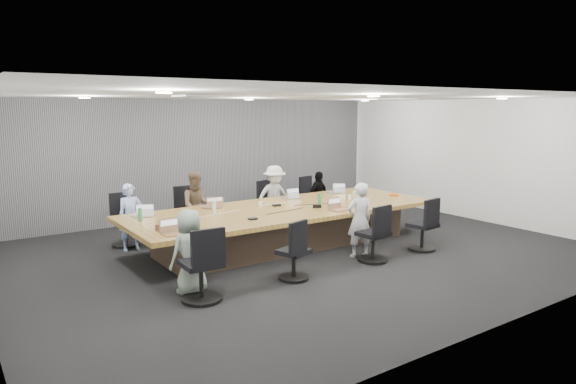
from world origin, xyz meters
TOP-DOWN VIEW (x-y plane):
  - floor at (0.00, 0.00)m, footprint 10.00×8.00m
  - ceiling at (0.00, 0.00)m, footprint 10.00×8.00m
  - wall_back at (0.00, 4.00)m, footprint 10.00×0.00m
  - wall_front at (0.00, -4.00)m, footprint 10.00×0.00m
  - wall_right at (5.00, 0.00)m, footprint 0.00×8.00m
  - curtain at (0.00, 3.92)m, footprint 9.80×0.04m
  - conference_table at (0.00, 0.50)m, footprint 6.00×2.20m
  - chair_0 at (-2.51, 2.20)m, footprint 0.56×0.56m
  - chair_1 at (-1.18, 2.20)m, footprint 0.61×0.61m
  - chair_2 at (0.64, 2.20)m, footprint 0.65×0.65m
  - chair_3 at (1.85, 2.20)m, footprint 0.62×0.62m
  - chair_4 at (-2.54, -1.20)m, footprint 0.62×0.62m
  - chair_5 at (-1.00, -1.20)m, footprint 0.61×0.61m
  - chair_6 at (0.66, -1.20)m, footprint 0.60×0.60m
  - chair_7 at (1.90, -1.20)m, footprint 0.59×0.59m
  - person_0 at (-2.51, 1.85)m, footprint 0.46×0.30m
  - laptop_0 at (-2.51, 1.30)m, footprint 0.34×0.27m
  - person_1 at (-1.18, 1.85)m, footprint 0.76×0.65m
  - laptop_1 at (-1.18, 1.30)m, footprint 0.36×0.29m
  - person_2 at (0.64, 1.85)m, footprint 0.95×0.63m
  - laptop_2 at (0.64, 1.30)m, footprint 0.29×0.20m
  - person_3 at (1.85, 1.85)m, footprint 0.73×0.44m
  - laptop_3 at (1.85, 1.30)m, footprint 0.34×0.27m
  - person_4 at (-2.54, -0.85)m, footprint 0.65×0.49m
  - laptop_4 at (-2.54, -0.30)m, footprint 0.34×0.23m
  - person_6 at (0.66, -0.85)m, footprint 0.54×0.41m
  - laptop_6 at (0.66, -0.30)m, footprint 0.32×0.22m
  - bottle_green_left at (-2.65, 0.88)m, footprint 0.06×0.06m
  - bottle_green_right at (0.62, 0.23)m, footprint 0.09×0.09m
  - bottle_clear at (-1.35, 0.76)m, footprint 0.09×0.09m
  - cup_white_far at (-0.34, 0.84)m, footprint 0.08×0.08m
  - cup_white_near at (1.61, 0.49)m, footprint 0.09×0.09m
  - mug_brown at (-2.65, 0.08)m, footprint 0.10×0.10m
  - mic_left at (-1.05, -0.07)m, footprint 0.15×0.11m
  - mic_right at (-0.06, 0.71)m, footprint 0.17×0.12m
  - stapler at (0.47, 0.12)m, footprint 0.16×0.10m
  - canvas_bag at (1.82, 0.46)m, footprint 0.34×0.31m
  - snack_packet at (2.65, 0.25)m, footprint 0.22×0.21m

SIDE VIEW (x-z plane):
  - floor at x=0.00m, z-range 0.00..0.00m
  - chair_5 at x=-1.00m, z-range 0.00..0.73m
  - chair_2 at x=0.64m, z-range 0.00..0.77m
  - chair_3 at x=1.85m, z-range 0.00..0.77m
  - chair_7 at x=1.90m, z-range 0.00..0.78m
  - conference_table at x=0.00m, z-range 0.03..0.77m
  - chair_6 at x=0.66m, z-range 0.00..0.80m
  - chair_0 at x=-2.51m, z-range 0.00..0.80m
  - chair_1 at x=-1.18m, z-range 0.00..0.83m
  - chair_4 at x=-2.54m, z-range 0.00..0.88m
  - person_3 at x=1.85m, z-range 0.00..1.16m
  - person_4 at x=-2.54m, z-range 0.00..1.22m
  - person_0 at x=-2.51m, z-range 0.00..1.24m
  - person_6 at x=0.66m, z-range 0.00..1.32m
  - person_1 at x=-1.18m, z-range 0.00..1.37m
  - person_2 at x=0.64m, z-range 0.00..1.37m
  - laptop_0 at x=-2.51m, z-range 0.74..0.76m
  - laptop_1 at x=-1.18m, z-range 0.74..0.76m
  - laptop_2 at x=0.64m, z-range 0.74..0.76m
  - laptop_3 at x=1.85m, z-range 0.74..0.76m
  - laptop_4 at x=-2.54m, z-range 0.74..0.76m
  - laptop_6 at x=0.66m, z-range 0.74..0.76m
  - mic_left at x=-1.05m, z-range 0.74..0.77m
  - mic_right at x=-0.06m, z-range 0.74..0.77m
  - snack_packet at x=2.65m, z-range 0.74..0.78m
  - stapler at x=0.47m, z-range 0.74..0.80m
  - cup_white_far at x=-0.34m, z-range 0.74..0.83m
  - cup_white_near at x=1.61m, z-range 0.74..0.83m
  - mug_brown at x=-2.65m, z-range 0.74..0.84m
  - canvas_bag at x=1.82m, z-range 0.74..0.90m
  - bottle_green_left at x=-2.65m, z-range 0.74..0.96m
  - bottle_clear at x=-1.35m, z-range 0.74..0.97m
  - bottle_green_right at x=0.62m, z-range 0.74..0.98m
  - wall_back at x=0.00m, z-range 0.00..2.80m
  - wall_front at x=0.00m, z-range 0.00..2.80m
  - wall_right at x=5.00m, z-range 0.00..2.80m
  - curtain at x=0.00m, z-range 0.00..2.80m
  - ceiling at x=0.00m, z-range 2.80..2.80m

